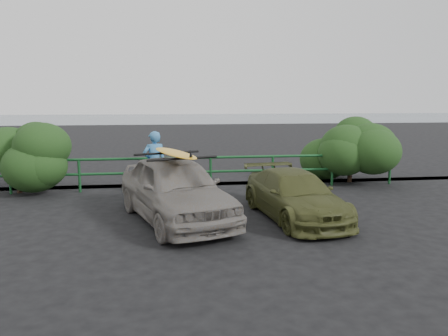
{
  "coord_description": "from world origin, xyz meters",
  "views": [
    {
      "loc": [
        -0.35,
        -8.48,
        2.82
      ],
      "look_at": [
        1.04,
        2.05,
        1.13
      ],
      "focal_mm": 35.0,
      "sensor_mm": 36.0,
      "label": 1
    }
  ],
  "objects_px": {
    "surfboard": "(175,153)",
    "man": "(155,163)",
    "olive_vehicle": "(295,195)",
    "guardrail": "(179,173)",
    "sedan": "(175,189)"
  },
  "relations": [
    {
      "from": "sedan",
      "to": "man",
      "type": "bearing_deg",
      "value": 81.94
    },
    {
      "from": "sedan",
      "to": "olive_vehicle",
      "type": "xyz_separation_m",
      "value": [
        2.82,
        -0.14,
        -0.2
      ]
    },
    {
      "from": "sedan",
      "to": "man",
      "type": "xyz_separation_m",
      "value": [
        -0.54,
        3.03,
        0.19
      ]
    },
    {
      "from": "olive_vehicle",
      "to": "man",
      "type": "distance_m",
      "value": 4.64
    },
    {
      "from": "man",
      "to": "olive_vehicle",
      "type": "bearing_deg",
      "value": 123.96
    },
    {
      "from": "olive_vehicle",
      "to": "man",
      "type": "xyz_separation_m",
      "value": [
        -3.36,
        3.17,
        0.38
      ]
    },
    {
      "from": "guardrail",
      "to": "man",
      "type": "bearing_deg",
      "value": -145.44
    },
    {
      "from": "surfboard",
      "to": "man",
      "type": "bearing_deg",
      "value": 81.94
    },
    {
      "from": "guardrail",
      "to": "surfboard",
      "type": "bearing_deg",
      "value": -92.89
    },
    {
      "from": "guardrail",
      "to": "man",
      "type": "distance_m",
      "value": 0.97
    },
    {
      "from": "man",
      "to": "surfboard",
      "type": "distance_m",
      "value": 3.15
    },
    {
      "from": "guardrail",
      "to": "olive_vehicle",
      "type": "xyz_separation_m",
      "value": [
        2.64,
        -3.67,
        0.04
      ]
    },
    {
      "from": "man",
      "to": "surfboard",
      "type": "relative_size",
      "value": 0.77
    },
    {
      "from": "surfboard",
      "to": "guardrail",
      "type": "bearing_deg",
      "value": 68.86
    },
    {
      "from": "guardrail",
      "to": "olive_vehicle",
      "type": "bearing_deg",
      "value": -54.25
    }
  ]
}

